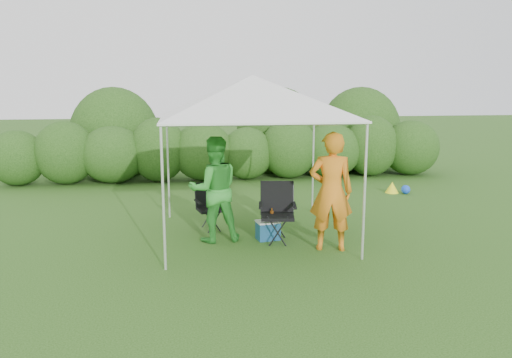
{
  "coord_description": "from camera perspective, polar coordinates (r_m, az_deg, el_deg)",
  "views": [
    {
      "loc": [
        -1.22,
        -8.04,
        2.64
      ],
      "look_at": [
        0.05,
        0.4,
        1.05
      ],
      "focal_mm": 35.0,
      "sensor_mm": 36.0,
      "label": 1
    }
  ],
  "objects": [
    {
      "name": "man",
      "position": [
        8.13,
        8.57,
        -1.43
      ],
      "size": [
        0.79,
        0.61,
        1.94
      ],
      "primitive_type": "imported",
      "rotation": [
        0.0,
        0.0,
        2.92
      ],
      "color": "orange",
      "rests_on": "ground"
    },
    {
      "name": "hedge",
      "position": [
        14.23,
        -2.92,
        3.21
      ],
      "size": [
        12.81,
        1.53,
        1.8
      ],
      "color": "#2C561A",
      "rests_on": "ground"
    },
    {
      "name": "lawn_toy",
      "position": [
        12.98,
        15.66,
        -0.99
      ],
      "size": [
        0.56,
        0.46,
        0.28
      ],
      "color": "#FDF71A",
      "rests_on": "ground"
    },
    {
      "name": "canopy",
      "position": [
        8.63,
        -0.42,
        9.37
      ],
      "size": [
        3.1,
        3.1,
        2.83
      ],
      "color": "silver",
      "rests_on": "ground"
    },
    {
      "name": "bottle",
      "position": [
        8.65,
        1.82,
        -4.1
      ],
      "size": [
        0.06,
        0.06,
        0.24
      ],
      "primitive_type": "cylinder",
      "color": "#592D0C",
      "rests_on": "cooler"
    },
    {
      "name": "chair_left",
      "position": [
        9.38,
        -5.32,
        -2.73
      ],
      "size": [
        0.62,
        0.58,
        0.87
      ],
      "rotation": [
        0.0,
        0.0,
        0.22
      ],
      "color": "black",
      "rests_on": "ground"
    },
    {
      "name": "chair_right",
      "position": [
        8.62,
        2.45,
        -3.31
      ],
      "size": [
        0.7,
        0.65,
        1.02
      ],
      "rotation": [
        0.0,
        0.0,
        -0.16
      ],
      "color": "black",
      "rests_on": "ground"
    },
    {
      "name": "woman",
      "position": [
        8.55,
        -4.79,
        -1.19
      ],
      "size": [
        0.95,
        0.78,
        1.81
      ],
      "primitive_type": "imported",
      "rotation": [
        0.0,
        0.0,
        3.25
      ],
      "color": "green",
      "rests_on": "ground"
    },
    {
      "name": "ground",
      "position": [
        8.55,
        0.08,
        -7.43
      ],
      "size": [
        70.0,
        70.0,
        0.0
      ],
      "primitive_type": "plane",
      "color": "#335F1D"
    },
    {
      "name": "cooler",
      "position": [
        8.76,
        1.37,
        -5.85
      ],
      "size": [
        0.44,
        0.35,
        0.33
      ],
      "rotation": [
        0.0,
        0.0,
        0.17
      ],
      "color": "navy",
      "rests_on": "ground"
    }
  ]
}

